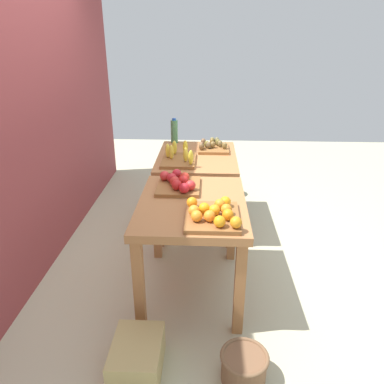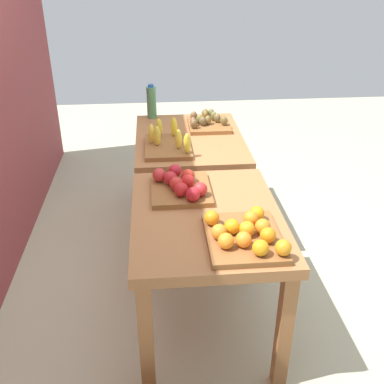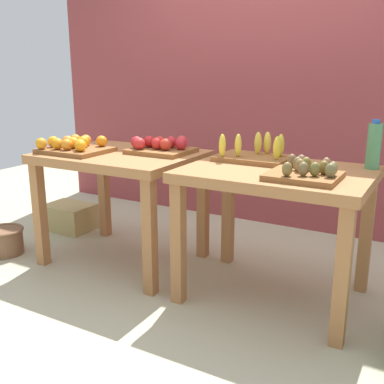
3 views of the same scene
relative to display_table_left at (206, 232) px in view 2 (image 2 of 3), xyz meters
The scene contains 9 objects.
ground_plane 0.87m from the display_table_left, ahead, with size 8.00×8.00×0.00m, color #B7B494.
display_table_left is the anchor object (origin of this frame).
display_table_right 1.12m from the display_table_left, ahead, with size 1.04×0.80×0.79m.
orange_bin 0.36m from the display_table_left, 151.50° to the right, with size 0.44×0.39×0.11m.
apple_bin 0.32m from the display_table_left, 25.80° to the left, with size 0.41×0.34×0.11m.
banana_crate 0.94m from the display_table_left, 10.58° to the left, with size 0.44×0.32×0.17m.
kiwi_bin 1.34m from the display_table_left, ahead, with size 0.36×0.32×0.10m.
water_bottle 1.62m from the display_table_left, ahead, with size 0.08×0.08×0.28m.
watermelon_pile 2.13m from the display_table_left, ahead, with size 0.62×0.63×0.45m.
Camera 2 is at (-2.62, 0.26, 2.04)m, focal length 42.44 mm.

